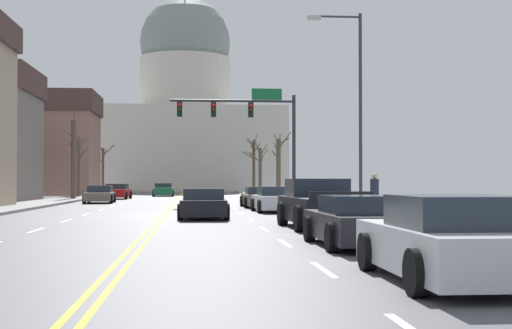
# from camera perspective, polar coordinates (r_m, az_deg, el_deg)

# --- Properties ---
(ground) EXTENTS (20.00, 180.00, 0.20)m
(ground) POSITION_cam_1_polar(r_m,az_deg,el_deg) (31.10, -7.37, -4.04)
(ground) COLOR #515156
(signal_gantry) EXTENTS (7.91, 0.41, 7.18)m
(signal_gantry) POSITION_cam_1_polar(r_m,az_deg,el_deg) (45.17, -0.46, 3.54)
(signal_gantry) COLOR #28282D
(signal_gantry) RESTS_ON ground
(street_lamp_right) EXTENTS (2.29, 0.24, 8.34)m
(street_lamp_right) POSITION_cam_1_polar(r_m,az_deg,el_deg) (30.25, 7.75, 5.43)
(street_lamp_right) COLOR #333338
(street_lamp_right) RESTS_ON ground
(capitol_building) EXTENTS (29.48, 18.64, 31.87)m
(capitol_building) POSITION_cam_1_polar(r_m,az_deg,el_deg) (110.34, -5.64, 3.89)
(capitol_building) COLOR beige
(capitol_building) RESTS_ON ground
(sedan_near_00) EXTENTS (2.18, 4.44, 1.16)m
(sedan_near_00) POSITION_cam_1_polar(r_m,az_deg,el_deg) (40.93, 0.39, -2.65)
(sedan_near_00) COLOR #6B6056
(sedan_near_00) RESTS_ON ground
(sedan_near_01) EXTENTS (2.07, 4.33, 1.23)m
(sedan_near_01) POSITION_cam_1_polar(r_m,az_deg,el_deg) (34.86, 1.47, -2.83)
(sedan_near_01) COLOR silver
(sedan_near_01) RESTS_ON ground
(sedan_near_02) EXTENTS (2.06, 4.42, 1.20)m
(sedan_near_02) POSITION_cam_1_polar(r_m,az_deg,el_deg) (28.85, -4.16, -3.18)
(sedan_near_02) COLOR black
(sedan_near_02) RESTS_ON ground
(pickup_truck_near_03) EXTENTS (2.42, 5.41, 1.58)m
(pickup_truck_near_03) POSITION_cam_1_polar(r_m,az_deg,el_deg) (23.19, 5.15, -3.26)
(pickup_truck_near_03) COLOR black
(pickup_truck_near_03) RESTS_ON ground
(sedan_near_04) EXTENTS (2.14, 4.44, 1.18)m
(sedan_near_04) POSITION_cam_1_polar(r_m,az_deg,el_deg) (16.80, 8.25, -4.54)
(sedan_near_04) COLOR black
(sedan_near_04) RESTS_ON ground
(sedan_near_05) EXTENTS (2.14, 4.47, 1.30)m
(sedan_near_05) POSITION_cam_1_polar(r_m,az_deg,el_deg) (11.20, 15.28, -5.92)
(sedan_near_05) COLOR silver
(sedan_near_05) RESTS_ON ground
(sedan_oncoming_00) EXTENTS (2.08, 4.56, 1.19)m
(sedan_oncoming_00) POSITION_cam_1_polar(r_m,az_deg,el_deg) (50.14, -12.27, -2.36)
(sedan_oncoming_00) COLOR #6B6056
(sedan_oncoming_00) RESTS_ON ground
(sedan_oncoming_01) EXTENTS (2.22, 4.76, 1.26)m
(sedan_oncoming_01) POSITION_cam_1_polar(r_m,az_deg,el_deg) (61.01, -10.96, -2.14)
(sedan_oncoming_01) COLOR #B71414
(sedan_oncoming_01) RESTS_ON ground
(sedan_oncoming_02) EXTENTS (2.18, 4.48, 1.27)m
(sedan_oncoming_02) POSITION_cam_1_polar(r_m,az_deg,el_deg) (71.35, -7.36, -2.02)
(sedan_oncoming_02) COLOR #1E7247
(sedan_oncoming_02) RESTS_ON ground
(flank_building_02) EXTENTS (13.58, 9.13, 10.74)m
(flank_building_02) POSITION_cam_1_polar(r_m,az_deg,el_deg) (78.94, -17.31, 1.61)
(flank_building_02) COLOR #8C6656
(flank_building_02) RESTS_ON ground
(bare_tree_00) EXTENTS (2.20, 2.41, 6.90)m
(bare_tree_00) POSITION_cam_1_polar(r_m,az_deg,el_deg) (83.41, -0.19, 0.03)
(bare_tree_00) COLOR #4C3D2D
(bare_tree_00) RESTS_ON ground
(bare_tree_01) EXTENTS (1.56, 1.11, 6.77)m
(bare_tree_01) POSITION_cam_1_polar(r_m,az_deg,el_deg) (58.24, -14.25, 0.47)
(bare_tree_01) COLOR brown
(bare_tree_01) RESTS_ON ground
(bare_tree_02) EXTENTS (2.31, 1.78, 5.61)m
(bare_tree_02) POSITION_cam_1_polar(r_m,az_deg,el_deg) (73.68, 0.32, -0.35)
(bare_tree_02) COLOR brown
(bare_tree_02) RESTS_ON ground
(bare_tree_03) EXTENTS (1.69, 1.91, 5.54)m
(bare_tree_03) POSITION_cam_1_polar(r_m,az_deg,el_deg) (65.56, -13.86, 0.10)
(bare_tree_03) COLOR brown
(bare_tree_03) RESTS_ON ground
(bare_tree_04) EXTENTS (1.59, 2.27, 5.35)m
(bare_tree_04) POSITION_cam_1_polar(r_m,az_deg,el_deg) (58.58, 1.80, -0.15)
(bare_tree_04) COLOR brown
(bare_tree_04) RESTS_ON ground
(bare_tree_05) EXTENTS (2.21, 2.39, 5.78)m
(bare_tree_05) POSITION_cam_1_polar(r_m,az_deg,el_deg) (82.79, -12.03, -0.29)
(bare_tree_05) COLOR #4C3D2D
(bare_tree_05) RESTS_ON ground
(pedestrian_00) EXTENTS (0.35, 0.34, 1.67)m
(pedestrian_00) POSITION_cam_1_polar(r_m,az_deg,el_deg) (28.58, 9.37, -2.17)
(pedestrian_00) COLOR black
(pedestrian_00) RESTS_ON ground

